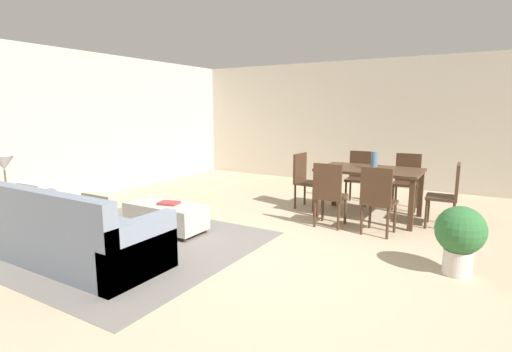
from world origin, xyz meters
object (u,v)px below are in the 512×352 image
(dining_chair_head_west, at_px, (305,177))
(potted_plant, at_px, (460,235))
(side_table, at_px, (8,205))
(couch, at_px, (69,235))
(table_lamp, at_px, (4,165))
(dining_chair_head_east, at_px, (449,192))
(dining_chair_far_right, at_px, (407,178))
(vase_centerpiece, at_px, (374,160))
(book_on_ottoman, at_px, (169,203))
(dining_chair_near_right, at_px, (378,197))
(dining_chair_far_left, at_px, (359,174))
(dining_table, at_px, (370,175))
(dining_chair_near_left, at_px, (329,191))
(ottoman_table, at_px, (166,216))

(dining_chair_head_west, relative_size, potted_plant, 1.30)
(side_table, bearing_deg, couch, -4.03)
(table_lamp, relative_size, dining_chair_head_west, 0.57)
(dining_chair_head_east, bearing_deg, dining_chair_far_right, 128.64)
(vase_centerpiece, xyz_separation_m, book_on_ottoman, (-2.17, -2.17, -0.49))
(table_lamp, bearing_deg, vase_centerpiece, 41.87)
(dining_chair_head_west, bearing_deg, vase_centerpiece, -0.98)
(dining_chair_near_right, bearing_deg, dining_chair_far_left, 113.29)
(table_lamp, bearing_deg, dining_table, 42.09)
(book_on_ottoman, height_order, potted_plant, potted_plant)
(table_lamp, distance_m, book_on_ottoman, 2.11)
(dining_chair_far_right, bearing_deg, dining_chair_head_east, -51.36)
(dining_chair_near_right, bearing_deg, dining_table, 111.66)
(couch, relative_size, dining_chair_head_east, 2.41)
(table_lamp, height_order, vase_centerpiece, table_lamp)
(table_lamp, distance_m, dining_chair_far_left, 5.41)
(dining_chair_near_left, bearing_deg, dining_chair_near_right, -0.98)
(couch, xyz_separation_m, dining_chair_head_west, (1.24, 3.52, 0.23))
(dining_chair_near_right, height_order, book_on_ottoman, dining_chair_near_right)
(ottoman_table, height_order, vase_centerpiece, vase_centerpiece)
(side_table, distance_m, dining_chair_far_right, 5.93)
(dining_chair_head_west, bearing_deg, potted_plant, -35.29)
(side_table, relative_size, potted_plant, 0.78)
(couch, xyz_separation_m, side_table, (-1.41, 0.10, 0.14))
(dining_chair_far_right, relative_size, dining_chair_head_east, 1.00)
(potted_plant, bearing_deg, dining_chair_head_west, 144.71)
(dining_table, relative_size, dining_chair_far_right, 1.63)
(dining_table, bearing_deg, dining_chair_near_left, -112.01)
(dining_chair_far_right, height_order, potted_plant, dining_chair_far_right)
(dining_chair_near_left, bearing_deg, side_table, -143.21)
(dining_chair_head_west, distance_m, potted_plant, 3.00)
(dining_chair_near_right, bearing_deg, dining_chair_near_left, 179.02)
(dining_chair_far_left, bearing_deg, side_table, -128.34)
(vase_centerpiece, bearing_deg, dining_chair_head_west, 179.02)
(potted_plant, bearing_deg, vase_centerpiece, 127.24)
(book_on_ottoman, bearing_deg, table_lamp, -142.94)
(dining_chair_head_west, bearing_deg, dining_table, -2.17)
(side_table, xyz_separation_m, dining_chair_head_east, (4.85, 3.36, 0.08))
(table_lamp, bearing_deg, dining_chair_near_right, 31.87)
(dining_chair_head_east, bearing_deg, vase_centerpiece, 178.03)
(vase_centerpiece, bearing_deg, dining_chair_head_east, -1.97)
(dining_table, relative_size, dining_chair_near_right, 1.63)
(ottoman_table, height_order, dining_chair_near_right, dining_chair_near_right)
(ottoman_table, height_order, dining_chair_far_right, dining_chair_far_right)
(table_lamp, bearing_deg, dining_chair_head_west, 52.24)
(dining_chair_head_east, height_order, dining_chair_head_west, same)
(dining_chair_near_right, distance_m, dining_chair_head_east, 1.13)
(dining_chair_far_left, distance_m, book_on_ottoman, 3.46)
(dining_chair_near_left, bearing_deg, dining_chair_head_west, 130.77)
(table_lamp, distance_m, dining_table, 5.05)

